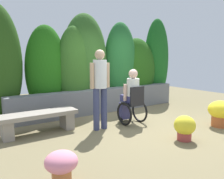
% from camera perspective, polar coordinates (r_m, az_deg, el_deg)
% --- Properties ---
extents(ground_plane, '(12.69, 12.69, 0.00)m').
position_cam_1_polar(ground_plane, '(5.48, 6.68, -8.93)').
color(ground_plane, '#746949').
extents(stone_retaining_wall, '(5.38, 0.36, 0.69)m').
position_cam_1_polar(stone_retaining_wall, '(6.67, -2.42, -2.77)').
color(stone_retaining_wall, slate).
rests_on(stone_retaining_wall, ground).
extents(hedge_backdrop, '(6.39, 1.15, 3.00)m').
position_cam_1_polar(hedge_backdrop, '(7.03, -4.52, 6.03)').
color(hedge_backdrop, '#264B16').
rests_on(hedge_backdrop, ground).
extents(stone_bench, '(1.62, 0.48, 0.45)m').
position_cam_1_polar(stone_bench, '(5.04, -18.09, -7.20)').
color(stone_bench, gray).
rests_on(stone_bench, ground).
extents(person_in_wheelchair, '(0.53, 0.66, 1.33)m').
position_cam_1_polar(person_in_wheelchair, '(5.45, 4.94, -2.26)').
color(person_in_wheelchair, black).
rests_on(person_in_wheelchair, ground).
extents(person_standing_companion, '(0.49, 0.30, 1.77)m').
position_cam_1_polar(person_standing_companion, '(4.93, -3.07, 1.43)').
color(person_standing_companion, '#373D64').
rests_on(person_standing_companion, ground).
extents(flower_pot_purple_near, '(0.59, 0.59, 0.61)m').
position_cam_1_polar(flower_pot_purple_near, '(5.84, 26.00, -5.24)').
color(flower_pot_purple_near, '#B95A2D').
rests_on(flower_pot_purple_near, ground).
extents(flower_pot_terracotta_by_wall, '(0.41, 0.41, 0.49)m').
position_cam_1_polar(flower_pot_terracotta_by_wall, '(4.63, 17.98, -9.11)').
color(flower_pot_terracotta_by_wall, '#A93F3A').
rests_on(flower_pot_terracotta_by_wall, ground).
extents(flower_pot_red_accent, '(0.41, 0.41, 0.46)m').
position_cam_1_polar(flower_pot_red_accent, '(2.99, -12.75, -18.33)').
color(flower_pot_red_accent, '#B86A3A').
rests_on(flower_pot_red_accent, ground).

